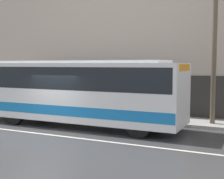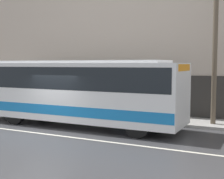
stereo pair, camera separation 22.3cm
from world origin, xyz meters
TOP-DOWN VIEW (x-y plane):
  - ground_plane at (0.00, 0.00)m, footprint 60.00×60.00m
  - sidewalk at (0.00, 5.19)m, footprint 60.00×2.38m
  - building_facade at (0.00, 6.52)m, footprint 60.00×0.35m
  - lane_stripe at (0.00, 0.00)m, footprint 54.00×0.14m
  - transit_bus at (0.33, 2.25)m, footprint 10.56×2.62m
  - utility_pole_near at (6.41, 4.87)m, footprint 0.23×0.23m
  - pedestrian_waiting at (1.01, 5.90)m, footprint 0.36×0.36m

SIDE VIEW (x-z plane):
  - ground_plane at x=0.00m, z-range 0.00..0.00m
  - lane_stripe at x=0.00m, z-range 0.00..0.01m
  - sidewalk at x=0.00m, z-range 0.00..0.15m
  - pedestrian_waiting at x=1.01m, z-range 0.08..1.61m
  - transit_bus at x=0.33m, z-range 0.20..3.37m
  - utility_pole_near at x=6.41m, z-range 0.15..7.85m
  - building_facade at x=0.00m, z-range -0.17..9.36m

